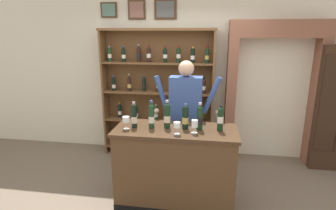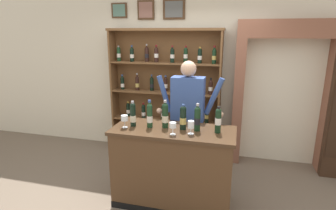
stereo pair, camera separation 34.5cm
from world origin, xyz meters
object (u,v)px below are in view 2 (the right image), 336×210
at_px(tasting_bottle_grappa, 183,117).
at_px(wine_glass_right, 173,126).
at_px(shopkeeper, 188,109).
at_px(wine_glass_left, 125,119).
at_px(tasting_counter, 173,167).
at_px(tasting_bottle_bianco, 165,115).
at_px(tasting_bottle_brunello, 218,120).
at_px(wine_glass_spare, 191,125).
at_px(tasting_bottle_prosecco, 150,115).
at_px(wine_shelf, 165,91).
at_px(tasting_bottle_rosso, 197,118).
at_px(tasting_bottle_vin_santo, 133,114).

height_order(tasting_bottle_grappa, wine_glass_right, tasting_bottle_grappa).
bearing_deg(shopkeeper, wine_glass_left, -134.18).
height_order(tasting_counter, tasting_bottle_bianco, tasting_bottle_bianco).
height_order(tasting_bottle_brunello, wine_glass_spare, tasting_bottle_brunello).
bearing_deg(tasting_bottle_prosecco, tasting_bottle_bianco, 11.84).
relative_size(tasting_bottle_bianco, wine_glass_right, 2.38).
xyz_separation_m(wine_shelf, wine_glass_right, (0.52, -1.58, -0.04)).
bearing_deg(wine_shelf, tasting_bottle_grappa, -66.71).
distance_m(tasting_bottle_bianco, wine_glass_spare, 0.37).
xyz_separation_m(tasting_counter, wine_glass_right, (0.04, -0.17, 0.60)).
distance_m(tasting_counter, tasting_bottle_prosecco, 0.71).
height_order(tasting_bottle_brunello, wine_glass_left, tasting_bottle_brunello).
bearing_deg(tasting_bottle_brunello, tasting_bottle_grappa, 179.15).
bearing_deg(wine_glass_right, wine_glass_left, 172.56).
height_order(tasting_bottle_prosecco, tasting_bottle_bianco, tasting_bottle_bianco).
bearing_deg(tasting_bottle_rosso, wine_shelf, 118.87).
bearing_deg(tasting_bottle_grappa, wine_shelf, 113.29).
xyz_separation_m(tasting_bottle_rosso, wine_glass_spare, (-0.05, -0.13, -0.05)).
xyz_separation_m(shopkeeper, tasting_bottle_vin_santo, (-0.57, -0.59, 0.05)).
height_order(tasting_bottle_grappa, tasting_bottle_rosso, tasting_bottle_rosso).
xyz_separation_m(tasting_bottle_vin_santo, tasting_bottle_prosecco, (0.21, 0.01, 0.00)).
height_order(wine_shelf, tasting_counter, wine_shelf).
distance_m(shopkeeper, tasting_bottle_bianco, 0.57).
xyz_separation_m(tasting_counter, tasting_bottle_vin_santo, (-0.50, -0.01, 0.64)).
bearing_deg(tasting_counter, tasting_bottle_bianco, 161.65).
bearing_deg(wine_glass_spare, tasting_bottle_brunello, 23.46).
relative_size(tasting_counter, tasting_bottle_bianco, 4.32).
height_order(wine_shelf, wine_glass_right, wine_shelf).
relative_size(tasting_bottle_prosecco, tasting_bottle_rosso, 1.03).
height_order(wine_shelf, wine_glass_left, wine_shelf).
bearing_deg(tasting_bottle_bianco, wine_shelf, 105.24).
bearing_deg(wine_glass_right, tasting_bottle_rosso, 38.58).
bearing_deg(tasting_bottle_bianco, tasting_counter, -18.35).
relative_size(tasting_bottle_vin_santo, tasting_bottle_bianco, 0.93).
xyz_separation_m(wine_shelf, tasting_bottle_rosso, (0.76, -1.39, 0.01)).
relative_size(tasting_bottle_rosso, tasting_bottle_brunello, 1.06).
height_order(wine_glass_right, wine_glass_left, wine_glass_left).
relative_size(tasting_bottle_prosecco, tasting_bottle_grappa, 1.11).
distance_m(tasting_bottle_vin_santo, wine_glass_left, 0.12).
height_order(tasting_bottle_vin_santo, wine_glass_right, tasting_bottle_vin_santo).
xyz_separation_m(shopkeeper, wine_glass_left, (-0.65, -0.67, 0.01)).
bearing_deg(tasting_bottle_rosso, wine_glass_right, -141.42).
distance_m(tasting_counter, tasting_bottle_rosso, 0.71).
relative_size(tasting_bottle_vin_santo, wine_glass_left, 2.05).
bearing_deg(tasting_bottle_grappa, shopkeeper, 94.73).
height_order(tasting_counter, tasting_bottle_rosso, tasting_bottle_rosso).
height_order(wine_shelf, tasting_bottle_grappa, wine_shelf).
distance_m(tasting_bottle_prosecco, wine_glass_left, 0.30).
relative_size(tasting_bottle_rosso, wine_glass_left, 2.13).
xyz_separation_m(tasting_bottle_grappa, tasting_bottle_rosso, (0.17, -0.00, 0.01)).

